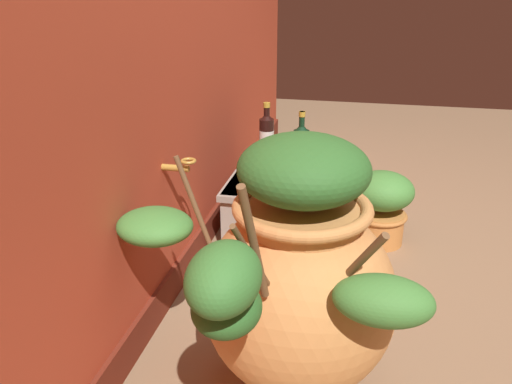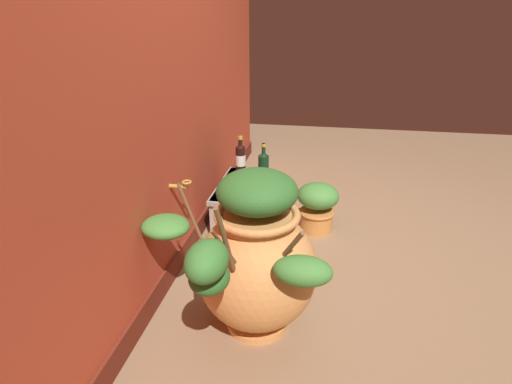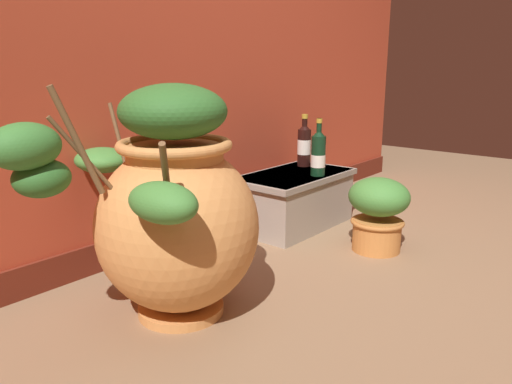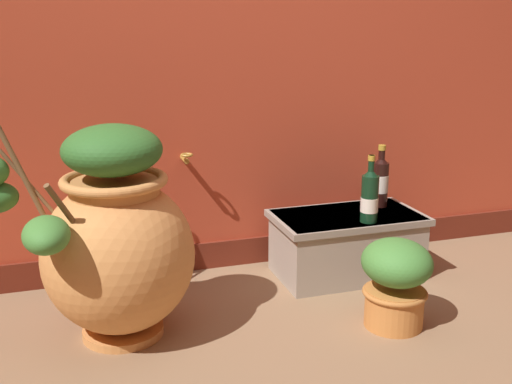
{
  "view_description": "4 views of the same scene",
  "coord_description": "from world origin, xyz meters",
  "px_view_note": "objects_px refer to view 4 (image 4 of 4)",
  "views": [
    {
      "loc": [
        -1.78,
        0.4,
        1.2
      ],
      "look_at": [
        0.01,
        0.79,
        0.42
      ],
      "focal_mm": 36.43,
      "sensor_mm": 36.0,
      "label": 1
    },
    {
      "loc": [
        -2.05,
        0.28,
        1.41
      ],
      "look_at": [
        -0.02,
        0.64,
        0.5
      ],
      "focal_mm": 28.02,
      "sensor_mm": 36.0,
      "label": 2
    },
    {
      "loc": [
        -1.58,
        -0.71,
        0.87
      ],
      "look_at": [
        0.05,
        0.65,
        0.32
      ],
      "focal_mm": 34.88,
      "sensor_mm": 36.0,
      "label": 3
    },
    {
      "loc": [
        -0.69,
        -1.69,
        1.18
      ],
      "look_at": [
        0.11,
        0.79,
        0.45
      ],
      "focal_mm": 44.26,
      "sensor_mm": 36.0,
      "label": 4
    }
  ],
  "objects_px": {
    "terracotta_urn": "(113,239)",
    "wine_bottle_left": "(380,180)",
    "wine_bottle_middle": "(370,195)",
    "potted_shrub": "(396,280)"
  },
  "relations": [
    {
      "from": "wine_bottle_left",
      "to": "potted_shrub",
      "type": "xyz_separation_m",
      "value": [
        -0.25,
        -0.6,
        -0.23
      ]
    },
    {
      "from": "wine_bottle_left",
      "to": "wine_bottle_middle",
      "type": "bearing_deg",
      "value": -128.84
    },
    {
      "from": "terracotta_urn",
      "to": "potted_shrub",
      "type": "bearing_deg",
      "value": -14.11
    },
    {
      "from": "terracotta_urn",
      "to": "wine_bottle_left",
      "type": "bearing_deg",
      "value": 14.83
    },
    {
      "from": "terracotta_urn",
      "to": "potted_shrub",
      "type": "xyz_separation_m",
      "value": [
        1.04,
        -0.26,
        -0.19
      ]
    },
    {
      "from": "wine_bottle_middle",
      "to": "potted_shrub",
      "type": "relative_size",
      "value": 0.85
    },
    {
      "from": "terracotta_urn",
      "to": "wine_bottle_left",
      "type": "height_order",
      "value": "terracotta_urn"
    },
    {
      "from": "wine_bottle_middle",
      "to": "wine_bottle_left",
      "type": "bearing_deg",
      "value": 51.16
    },
    {
      "from": "terracotta_urn",
      "to": "wine_bottle_left",
      "type": "relative_size",
      "value": 2.99
    },
    {
      "from": "potted_shrub",
      "to": "terracotta_urn",
      "type": "bearing_deg",
      "value": 165.89
    }
  ]
}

